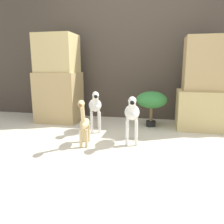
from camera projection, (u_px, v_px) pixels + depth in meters
The scene contains 8 objects.
ground_plane at pixel (110, 149), 2.53m from camera, with size 14.00×14.00×0.00m, color beige.
wall_back at pixel (130, 57), 3.89m from camera, with size 6.40×0.08×2.20m.
rock_pillar_left at pixel (58, 81), 3.72m from camera, with size 0.70×0.56×1.46m.
rock_pillar_right at pixel (202, 89), 3.26m from camera, with size 0.70×0.56×1.37m.
zebra_right at pixel (132, 113), 2.66m from camera, with size 0.22×0.47×0.61m.
zebra_left at pixel (95, 105), 3.16m from camera, with size 0.29×0.47×0.61m.
giraffe_figurine at pixel (84, 122), 2.58m from camera, with size 0.17×0.44×0.58m.
potted_palm_front at pixel (152, 101), 3.42m from camera, with size 0.48×0.48×0.56m.
Camera 1 is at (0.52, -2.33, 0.94)m, focal length 35.00 mm.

